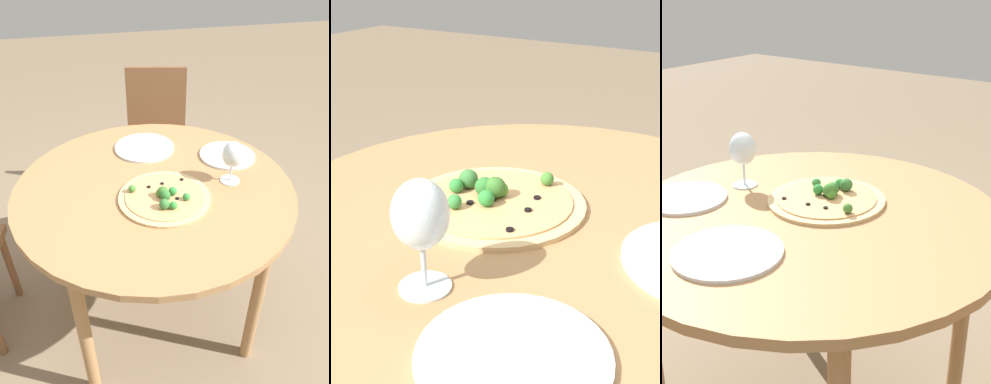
% 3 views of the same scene
% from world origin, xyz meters
% --- Properties ---
extents(dining_table, '(1.10, 1.10, 0.78)m').
position_xyz_m(dining_table, '(0.00, 0.00, 0.69)').
color(dining_table, '#A87A4C').
rests_on(dining_table, ground_plane).
extents(pizza, '(0.35, 0.35, 0.06)m').
position_xyz_m(pizza, '(-0.10, -0.02, 0.79)').
color(pizza, tan).
rests_on(pizza, dining_table).
extents(wine_glass, '(0.08, 0.08, 0.17)m').
position_xyz_m(wine_glass, '(-0.05, -0.30, 0.90)').
color(wine_glass, silver).
rests_on(wine_glass, dining_table).
extents(plate_far, '(0.24, 0.24, 0.01)m').
position_xyz_m(plate_far, '(0.14, -0.36, 0.78)').
color(plate_far, silver).
rests_on(plate_far, dining_table).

